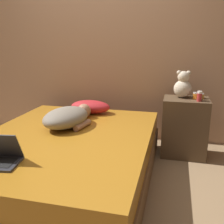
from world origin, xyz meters
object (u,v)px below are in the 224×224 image
Objects in this scene: teddy_bear at (183,86)px; pillow at (90,107)px; bottle_red at (199,96)px; bottle_orange at (195,96)px; bottle_amber at (202,96)px; person_lying at (68,117)px; bottle_white at (200,96)px.

pillow is at bearing -174.33° from teddy_bear.
bottle_orange is (-0.04, 0.09, -0.01)m from bottle_red.
bottle_orange is 1.24× the size of bottle_amber.
bottle_orange is (1.19, 0.04, 0.19)m from pillow.
bottle_amber reaches higher than pillow.
pillow is 1.28m from bottle_amber.
person_lying is 2.45× the size of teddy_bear.
pillow is 0.65× the size of person_lying.
bottle_amber is at bearing 35.05° from person_lying.
bottle_orange is at bearing -152.52° from bottle_amber.
pillow is 1.25m from bottle_red.
bottle_red is at bearing 30.63° from person_lying.
pillow is at bearing -178.19° from bottle_orange.
bottle_white is (1.25, -0.00, 0.20)m from pillow.
teddy_bear is at bearing 137.03° from bottle_red.
bottle_amber is (1.27, 0.08, 0.18)m from pillow.
bottle_white is (0.01, 0.05, -0.01)m from bottle_red.
teddy_bear is at bearing 172.42° from bottle_amber.
pillow is 1.10m from teddy_bear.
person_lying is at bearing -158.46° from bottle_white.
pillow is 7.50× the size of bottle_amber.
bottle_orange is (1.26, 0.56, 0.17)m from person_lying.
bottle_red reaches higher than bottle_amber.
bottle_red reaches higher than person_lying.
person_lying is (-0.07, -0.52, 0.02)m from pillow.
bottle_orange reaches higher than person_lying.
pillow is 6.05× the size of bottle_orange.
bottle_orange is at bearing 112.97° from bottle_red.
pillow is 4.37× the size of bottle_red.
bottle_amber is 0.09m from bottle_white.
bottle_red is (0.17, -0.16, -0.08)m from teddy_bear.
bottle_amber is (0.21, -0.03, -0.10)m from teddy_bear.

